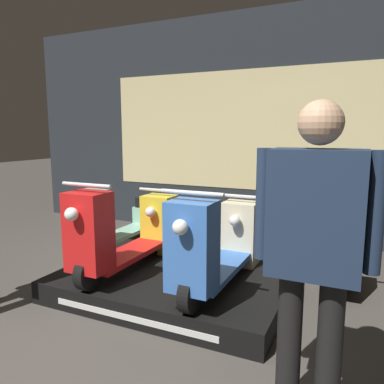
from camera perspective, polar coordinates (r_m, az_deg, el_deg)
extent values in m
plane|color=#423D38|center=(2.77, -21.54, -25.13)|extent=(30.00, 30.00, 0.00)
cube|color=#23282D|center=(5.57, 6.97, 9.80)|extent=(7.29, 0.08, 3.20)
cube|color=beige|center=(5.53, 6.82, 9.29)|extent=(4.01, 0.01, 1.70)
cube|color=black|center=(3.70, -2.60, -13.58)|extent=(2.12, 1.51, 0.20)
cube|color=silver|center=(3.12, -9.38, -18.48)|extent=(1.48, 0.01, 0.05)
cylinder|color=black|center=(3.35, -15.43, -11.75)|extent=(0.09, 0.30, 0.30)
cylinder|color=black|center=(4.38, -4.19, -6.45)|extent=(0.09, 0.30, 0.30)
cube|color=red|center=(3.85, -9.01, -8.92)|extent=(0.32, 1.23, 0.05)
cube|color=red|center=(3.26, -15.43, -5.85)|extent=(0.34, 0.27, 0.67)
cube|color=red|center=(4.34, -4.34, -5.52)|extent=(0.36, 0.32, 0.35)
cube|color=black|center=(4.28, -4.43, -2.28)|extent=(0.26, 0.29, 0.15)
cylinder|color=silver|center=(3.18, -15.82, 1.04)|extent=(0.49, 0.03, 0.03)
sphere|color=white|center=(3.08, -17.89, -3.25)|extent=(0.11, 0.11, 0.11)
cylinder|color=black|center=(2.86, -0.18, -15.09)|extent=(0.09, 0.30, 0.30)
cylinder|color=black|center=(4.02, 7.88, -7.94)|extent=(0.09, 0.30, 0.30)
cube|color=#386BBC|center=(3.43, 4.57, -11.10)|extent=(0.32, 1.23, 0.05)
cube|color=#386BBC|center=(2.76, 0.02, -8.25)|extent=(0.34, 0.27, 0.67)
cube|color=#386BBC|center=(3.98, 7.81, -6.95)|extent=(0.36, 0.32, 0.35)
cube|color=black|center=(3.91, 7.85, -3.43)|extent=(0.26, 0.29, 0.15)
cylinder|color=silver|center=(2.66, -0.05, -0.13)|extent=(0.49, 0.03, 0.03)
sphere|color=white|center=(2.54, -1.82, -5.38)|extent=(0.11, 0.11, 0.11)
cylinder|color=black|center=(4.80, -14.89, -7.86)|extent=(0.09, 0.30, 0.30)
cylinder|color=black|center=(5.83, -6.59, -4.59)|extent=(0.09, 0.30, 0.30)
cube|color=#8EC6AD|center=(5.30, -10.32, -6.18)|extent=(0.32, 1.23, 0.05)
cube|color=#8EC6AD|center=(4.73, -14.89, -3.72)|extent=(0.34, 0.27, 0.67)
cube|color=#8EC6AD|center=(5.79, -6.72, -3.88)|extent=(0.36, 0.32, 0.35)
cube|color=black|center=(5.74, -6.81, -1.44)|extent=(0.26, 0.29, 0.15)
cylinder|color=silver|center=(4.65, -15.15, 1.02)|extent=(0.49, 0.03, 0.03)
sphere|color=white|center=(4.55, -16.53, -1.87)|extent=(0.11, 0.11, 0.11)
cylinder|color=black|center=(4.28, -5.03, -9.67)|extent=(0.09, 0.30, 0.30)
cylinder|color=black|center=(5.41, 1.96, -5.61)|extent=(0.09, 0.30, 0.30)
cube|color=yellow|center=(4.84, -1.11, -7.53)|extent=(0.32, 1.23, 0.05)
cube|color=yellow|center=(4.20, -4.95, -5.05)|extent=(0.34, 0.27, 0.67)
cube|color=yellow|center=(5.37, 1.87, -4.86)|extent=(0.36, 0.32, 0.35)
cube|color=black|center=(5.31, 1.85, -2.24)|extent=(0.26, 0.29, 0.15)
cylinder|color=silver|center=(4.11, -5.07, 0.28)|extent=(0.49, 0.03, 0.03)
sphere|color=white|center=(4.00, -6.36, -3.03)|extent=(0.11, 0.11, 0.11)
cylinder|color=black|center=(3.92, 7.19, -11.50)|extent=(0.09, 0.30, 0.30)
cylinder|color=black|center=(5.13, 11.72, -6.62)|extent=(0.09, 0.30, 0.30)
cube|color=beige|center=(4.52, 9.77, -8.86)|extent=(0.32, 1.23, 0.05)
cube|color=beige|center=(3.83, 7.40, -6.47)|extent=(0.34, 0.27, 0.67)
cube|color=beige|center=(5.09, 11.69, -5.84)|extent=(0.36, 0.32, 0.35)
cube|color=black|center=(5.03, 11.76, -3.08)|extent=(0.26, 0.29, 0.15)
cylinder|color=silver|center=(3.74, 7.49, -0.65)|extent=(0.49, 0.03, 0.03)
sphere|color=white|center=(3.61, 6.54, -4.36)|extent=(0.11, 0.11, 0.11)
cylinder|color=black|center=(3.77, 21.27, -12.96)|extent=(0.09, 0.30, 0.30)
cylinder|color=black|center=(5.02, 22.30, -7.50)|extent=(0.09, 0.30, 0.30)
cube|color=black|center=(4.39, 21.85, -9.96)|extent=(0.32, 1.23, 0.05)
cube|color=black|center=(3.68, 21.61, -7.74)|extent=(0.34, 0.27, 0.67)
cube|color=black|center=(4.97, 22.34, -6.70)|extent=(0.36, 0.32, 0.35)
cube|color=black|center=(4.91, 22.51, -3.89)|extent=(0.26, 0.29, 0.15)
cylinder|color=silver|center=(3.58, 21.98, -1.69)|extent=(0.49, 0.03, 0.03)
sphere|color=white|center=(3.44, 21.60, -5.62)|extent=(0.11, 0.11, 0.11)
cylinder|color=black|center=(2.24, 14.57, -21.35)|extent=(0.13, 0.13, 0.81)
cylinder|color=black|center=(2.22, 20.16, -21.93)|extent=(0.13, 0.13, 0.81)
cube|color=#1E2D47|center=(1.96, 18.35, -3.13)|extent=(0.45, 0.25, 0.64)
cylinder|color=#1E2D47|center=(2.00, 10.79, -1.83)|extent=(0.08, 0.08, 0.59)
cylinder|color=#1E2D47|center=(1.95, 26.21, -2.94)|extent=(0.08, 0.08, 0.59)
sphere|color=tan|center=(1.92, 19.02, 9.97)|extent=(0.22, 0.22, 0.22)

